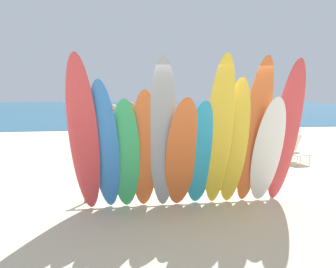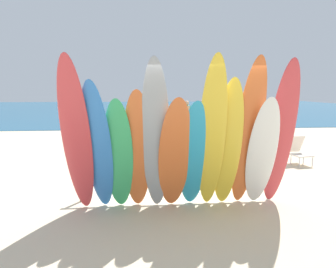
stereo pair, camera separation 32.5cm
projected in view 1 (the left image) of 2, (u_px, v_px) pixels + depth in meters
name	position (u px, v px, depth m)	size (l,w,h in m)	color
ground	(145.00, 123.00, 19.90)	(60.00, 60.00, 0.00)	beige
ocean_water	(137.00, 108.00, 36.39)	(60.00, 40.00, 0.02)	#235B7F
surfboard_rack	(184.00, 174.00, 6.09)	(3.89, 0.07, 0.60)	brown
surfboard_red_0	(84.00, 140.00, 4.94)	(0.46, 0.06, 2.84)	#D13D42
surfboard_blue_1	(105.00, 149.00, 5.13)	(0.46, 0.08, 2.45)	#337AD1
surfboard_green_2	(126.00, 157.00, 5.27)	(0.49, 0.06, 2.11)	#38B266
surfboard_orange_3	(144.00, 152.00, 5.32)	(0.49, 0.07, 2.24)	orange
surfboard_grey_4	(163.00, 138.00, 5.21)	(0.48, 0.07, 2.75)	#999EA3
surfboard_orange_5	(182.00, 155.00, 5.33)	(0.57, 0.06, 2.14)	orange
surfboard_teal_6	(200.00, 156.00, 5.42)	(0.51, 0.08, 2.09)	#289EC6
surfboard_yellow_7	(219.00, 137.00, 5.26)	(0.46, 0.06, 2.85)	yellow
surfboard_yellow_8	(234.00, 145.00, 5.44)	(0.49, 0.07, 2.45)	yellow
surfboard_orange_9	(254.00, 135.00, 5.43)	(0.47, 0.06, 2.80)	orange
surfboard_white_10	(267.00, 153.00, 5.51)	(0.51, 0.07, 2.17)	white
surfboard_red_11	(285.00, 136.00, 5.52)	(0.47, 0.08, 2.75)	#D13D42
beachgoer_by_water	(181.00, 116.00, 14.41)	(0.42, 0.61, 1.63)	tan
beachgoer_near_rack	(114.00, 125.00, 10.61)	(0.43, 0.61, 1.64)	tan
beachgoer_strolling	(216.00, 126.00, 9.75)	(0.55, 0.45, 1.75)	brown
beachgoer_midbeach	(263.00, 134.00, 8.60)	(0.56, 0.33, 1.57)	tan
beachgoer_photographing	(132.00, 122.00, 11.40)	(0.64, 0.27, 1.69)	#9E704C
beach_chair_red	(295.00, 148.00, 9.09)	(0.60, 0.76, 0.82)	#B7B7BC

